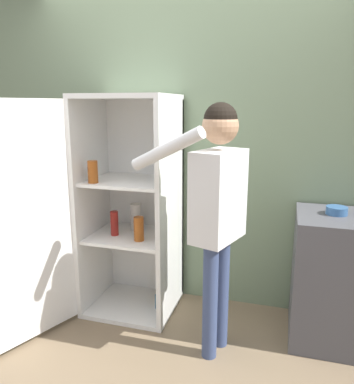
% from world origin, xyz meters
% --- Properties ---
extents(ground_plane, '(12.00, 12.00, 0.00)m').
position_xyz_m(ground_plane, '(0.00, 0.00, 0.00)').
color(ground_plane, '#7A664C').
extents(wall_back, '(7.00, 0.06, 2.55)m').
position_xyz_m(wall_back, '(0.00, 0.98, 1.27)').
color(wall_back, gray).
rests_on(wall_back, ground_plane).
extents(refrigerator, '(0.98, 1.24, 1.71)m').
position_xyz_m(refrigerator, '(-0.50, 0.54, 0.85)').
color(refrigerator, white).
rests_on(refrigerator, ground_plane).
extents(person, '(0.71, 0.49, 1.65)m').
position_xyz_m(person, '(0.36, 0.27, 1.07)').
color(person, '#384770').
rests_on(person, ground_plane).
extents(counter, '(0.61, 0.58, 0.91)m').
position_xyz_m(counter, '(1.16, 0.64, 0.45)').
color(counter, '#4C4C51').
rests_on(counter, ground_plane).
extents(bowl, '(0.14, 0.14, 0.05)m').
position_xyz_m(bowl, '(1.10, 0.67, 0.94)').
color(bowl, '#335B8E').
rests_on(bowl, counter).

